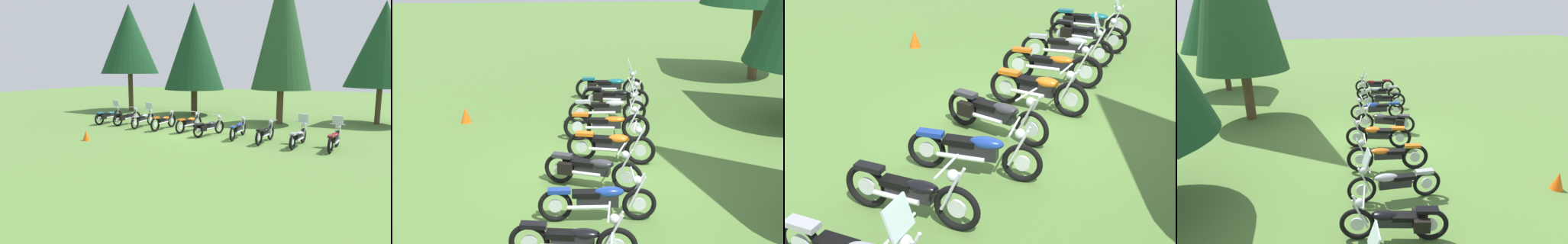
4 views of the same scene
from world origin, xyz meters
TOP-DOWN VIEW (x-y plane):
  - ground_plane at (0.00, 0.00)m, footprint 80.00×80.00m
  - motorcycle_0 at (-6.41, 0.84)m, footprint 0.77×2.38m
  - motorcycle_1 at (-5.08, 0.85)m, footprint 0.86×2.17m
  - motorcycle_2 at (-3.70, 0.56)m, footprint 0.70×2.34m
  - motorcycle_3 at (-2.23, 0.36)m, footprint 0.69×2.36m
  - motorcycle_4 at (-0.66, 0.31)m, footprint 0.78×2.15m
  - motorcycle_5 at (0.70, -0.29)m, footprint 1.04×2.14m
  - motorcycle_6 at (2.22, -0.24)m, footprint 0.68×2.30m
  - motorcycle_7 at (3.64, -0.77)m, footprint 0.69×2.17m
  - traffic_cone at (-4.06, -3.74)m, footprint 0.32×0.32m

SIDE VIEW (x-z plane):
  - ground_plane at x=0.00m, z-range 0.00..0.00m
  - traffic_cone at x=-4.06m, z-range 0.00..0.48m
  - motorcycle_7 at x=3.64m, z-range -0.07..0.94m
  - motorcycle_5 at x=0.70m, z-range -0.05..0.95m
  - motorcycle_1 at x=-5.08m, z-range -0.06..0.95m
  - motorcycle_6 at x=2.22m, z-range -0.05..0.94m
  - motorcycle_3 at x=-2.23m, z-range -0.06..0.97m
  - motorcycle_4 at x=-0.66m, z-range -0.04..0.98m
  - motorcycle_2 at x=-3.70m, z-range -0.21..1.16m
  - motorcycle_0 at x=-6.41m, z-range -0.21..1.17m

